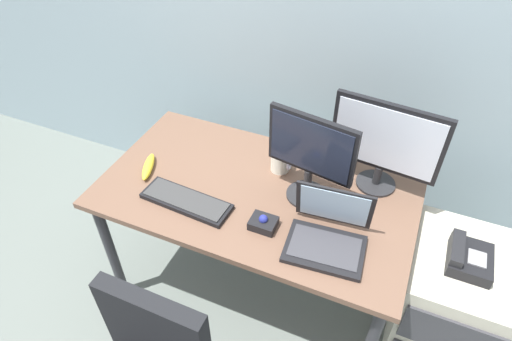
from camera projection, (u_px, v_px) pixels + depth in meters
ground_plane at (256, 283)px, 2.47m from camera, size 8.00×8.00×0.00m
desk at (256, 202)px, 2.04m from camera, size 1.43×0.79×0.74m
file_cabinet at (446, 303)px, 2.02m from camera, size 0.42×0.53×0.64m
desk_phone at (468, 258)px, 1.78m from camera, size 0.17×0.20×0.09m
monitor_main at (386, 143)px, 1.85m from camera, size 0.48×0.18×0.43m
monitor_side at (310, 153)px, 1.79m from camera, size 0.39×0.18×0.42m
keyboard at (186, 201)px, 1.91m from camera, size 0.42×0.16×0.03m
laptop at (328, 233)px, 1.72m from camera, size 0.33×0.30×0.24m
trackball_mouse at (263, 223)px, 1.80m from camera, size 0.11×0.09×0.07m
coffee_mug at (281, 161)px, 2.06m from camera, size 0.10×0.09×0.10m
banana at (148, 167)px, 2.08m from camera, size 0.11×0.19×0.04m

